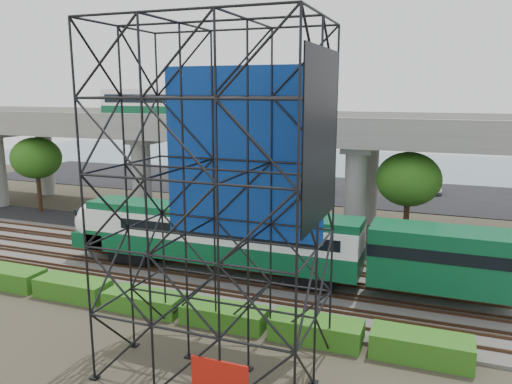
% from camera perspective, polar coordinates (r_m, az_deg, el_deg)
% --- Properties ---
extents(ground, '(140.00, 140.00, 0.00)m').
position_cam_1_polar(ground, '(33.75, -10.02, -9.98)').
color(ground, '#474233').
rests_on(ground, ground).
extents(ballast_bed, '(90.00, 12.00, 0.20)m').
position_cam_1_polar(ballast_bed, '(35.33, -8.37, -8.76)').
color(ballast_bed, slate).
rests_on(ballast_bed, ground).
extents(service_road, '(90.00, 5.00, 0.08)m').
position_cam_1_polar(service_road, '(42.57, -2.82, -5.18)').
color(service_road, black).
rests_on(service_road, ground).
extents(parking_lot, '(90.00, 18.00, 0.08)m').
position_cam_1_polar(parking_lot, '(64.20, 5.52, 0.51)').
color(parking_lot, black).
rests_on(parking_lot, ground).
extents(harbor_water, '(140.00, 40.00, 0.03)m').
position_cam_1_polar(harbor_water, '(85.35, 9.40, 3.14)').
color(harbor_water, slate).
rests_on(harbor_water, ground).
extents(rail_tracks, '(90.00, 9.52, 0.16)m').
position_cam_1_polar(rail_tracks, '(35.26, -8.37, -8.48)').
color(rail_tracks, '#472D1E').
rests_on(rail_tracks, ballast_bed).
extents(commuter_train, '(29.30, 3.06, 4.30)m').
position_cam_1_polar(commuter_train, '(32.47, -1.03, -5.29)').
color(commuter_train, black).
rests_on(commuter_train, rail_tracks).
extents(overpass, '(80.00, 12.00, 12.40)m').
position_cam_1_polar(overpass, '(46.31, -1.03, 6.51)').
color(overpass, '#9E9B93').
rests_on(overpass, ground).
extents(scaffold_tower, '(9.36, 6.36, 15.00)m').
position_cam_1_polar(scaffold_tower, '(21.46, -4.62, -1.45)').
color(scaffold_tower, black).
rests_on(scaffold_tower, ground).
extents(hedge_strip, '(34.60, 1.80, 1.20)m').
position_cam_1_polar(hedge_strip, '(29.68, -12.64, -12.02)').
color(hedge_strip, '#2B6116').
rests_on(hedge_strip, ground).
extents(trees, '(40.94, 16.94, 7.69)m').
position_cam_1_polar(trees, '(48.34, -5.31, 3.52)').
color(trees, '#382314').
rests_on(trees, ground).
extents(suv, '(5.17, 2.89, 1.37)m').
position_cam_1_polar(suv, '(48.10, -14.60, -2.69)').
color(suv, black).
rests_on(suv, service_road).
extents(parked_cars, '(33.70, 9.35, 1.27)m').
position_cam_1_polar(parked_cars, '(63.24, 6.54, 0.90)').
color(parked_cars, white).
rests_on(parked_cars, parking_lot).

